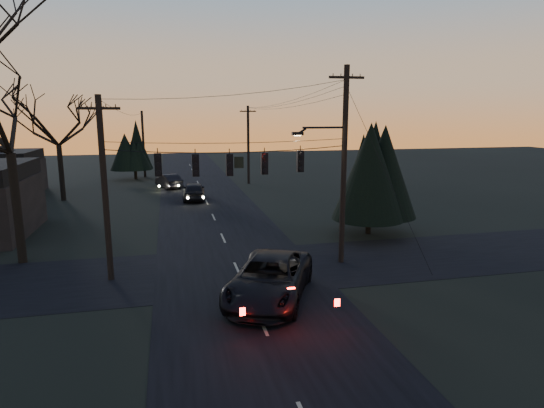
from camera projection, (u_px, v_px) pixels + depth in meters
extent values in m
plane|color=black|center=(289.00, 384.00, 13.14)|extent=(160.00, 160.00, 0.00)
cube|color=black|center=(216.00, 223.00, 32.25)|extent=(8.00, 120.00, 0.02)
cube|color=black|center=(237.00, 270.00, 22.70)|extent=(60.00, 7.00, 0.02)
cylinder|color=black|center=(230.00, 147.00, 21.45)|extent=(11.50, 0.04, 0.04)
cylinder|color=black|center=(17.00, 209.00, 23.28)|extent=(0.44, 0.44, 5.73)
cylinder|color=black|center=(368.00, 221.00, 29.46)|extent=(0.36, 0.36, 1.60)
cone|color=black|center=(371.00, 170.00, 28.80)|extent=(4.57, 4.57, 5.92)
cylinder|color=black|center=(61.00, 173.00, 40.34)|extent=(0.44, 0.44, 4.93)
cylinder|color=black|center=(136.00, 172.00, 53.90)|extent=(0.36, 0.36, 1.60)
cone|color=black|center=(134.00, 148.00, 53.34)|extent=(4.01, 4.01, 4.98)
imported|color=black|center=(270.00, 279.00, 19.02)|extent=(5.34, 6.99, 1.77)
imported|color=black|center=(194.00, 191.00, 40.89)|extent=(2.18, 4.82, 1.61)
imported|color=black|center=(169.00, 181.00, 47.49)|extent=(2.96, 4.63, 1.44)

